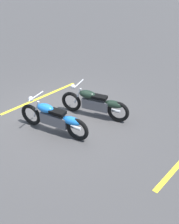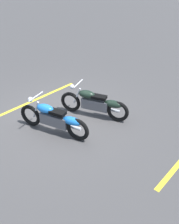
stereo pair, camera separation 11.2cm
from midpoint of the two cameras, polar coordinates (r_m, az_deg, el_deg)
name	(u,v)px [view 2 (the right image)]	position (r m, az deg, el deg)	size (l,w,h in m)	color
ground_plane	(59,115)	(7.79, -7.45, -0.75)	(60.00, 60.00, 0.00)	#474444
motorcycle_bright_foreground	(55,119)	(6.79, -8.62, -1.58)	(2.18, 0.83, 1.04)	black
motorcycle_dark_foreground	(95,103)	(7.45, 0.92, 2.05)	(2.14, 0.91, 1.04)	black
parking_stripe_near	(40,98)	(8.91, -11.84, 3.27)	(3.20, 0.12, 0.01)	yellow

